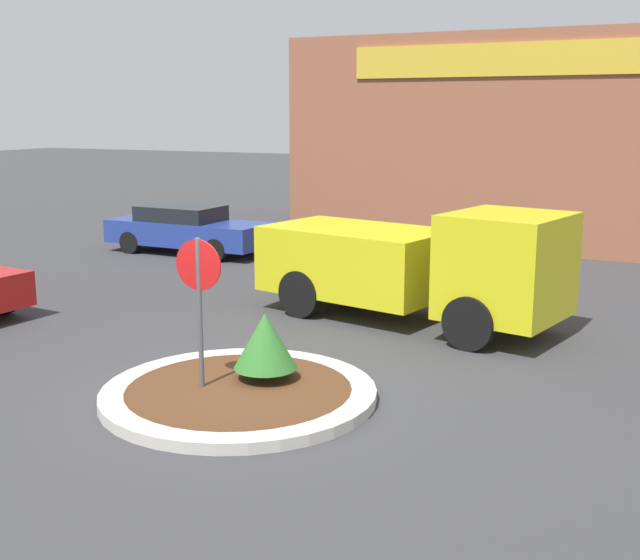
% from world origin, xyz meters
% --- Properties ---
extents(ground_plane, '(120.00, 120.00, 0.00)m').
position_xyz_m(ground_plane, '(0.00, 0.00, 0.00)').
color(ground_plane, '#38383A').
extents(traffic_island, '(3.90, 3.90, 0.16)m').
position_xyz_m(traffic_island, '(0.00, 0.00, 0.08)').
color(traffic_island, '#BCB7AD').
rests_on(traffic_island, ground_plane).
extents(stop_sign, '(0.72, 0.07, 2.29)m').
position_xyz_m(stop_sign, '(-0.51, -0.16, 1.59)').
color(stop_sign, '#4C4C51').
rests_on(stop_sign, ground_plane).
extents(island_shrub, '(0.93, 0.93, 0.99)m').
position_xyz_m(island_shrub, '(0.15, 0.50, 0.74)').
color(island_shrub, brown).
rests_on(island_shrub, traffic_island).
extents(utility_truck, '(6.25, 3.35, 2.25)m').
position_xyz_m(utility_truck, '(0.90, 5.04, 1.15)').
color(utility_truck, gold).
rests_on(utility_truck, ground_plane).
extents(storefront_building, '(15.24, 6.07, 6.19)m').
position_xyz_m(storefront_building, '(1.55, 16.48, 3.10)').
color(storefront_building, '#93563D').
rests_on(storefront_building, ground_plane).
extents(parked_sedan_blue, '(4.80, 1.88, 1.35)m').
position_xyz_m(parked_sedan_blue, '(-7.45, 9.70, 0.70)').
color(parked_sedan_blue, navy).
rests_on(parked_sedan_blue, ground_plane).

